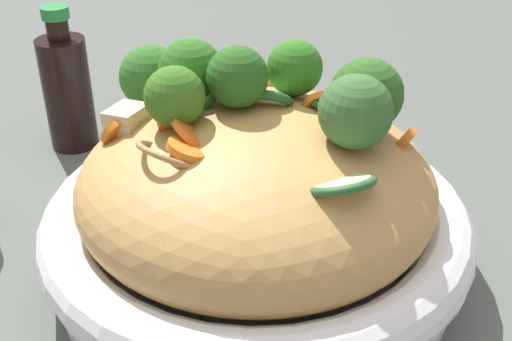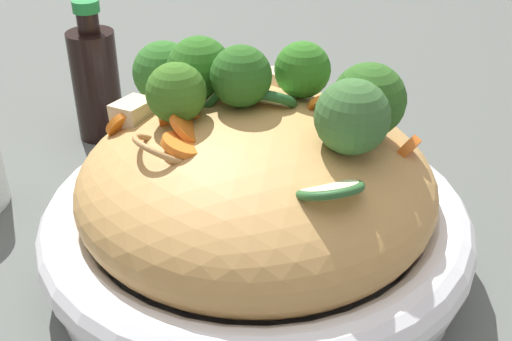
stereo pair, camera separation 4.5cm
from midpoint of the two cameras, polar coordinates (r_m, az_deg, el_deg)
name	(u,v)px [view 2 (the right image)]	position (r m, az deg, el deg)	size (l,w,h in m)	color
ground_plane	(256,264)	(0.50, 2.62, -8.25)	(3.00, 3.00, 0.00)	#515751
serving_bowl	(256,231)	(0.48, 2.70, -5.38)	(0.31, 0.31, 0.06)	white
noodle_heap	(256,183)	(0.46, 2.81, -1.17)	(0.25, 0.25, 0.11)	tan
broccoli_florets	(257,87)	(0.45, 3.03, 7.25)	(0.21, 0.17, 0.08)	#9CC276
carrot_coins	(227,129)	(0.44, 0.45, 3.61)	(0.14, 0.19, 0.04)	orange
zucchini_slices	(286,118)	(0.44, 5.58, 4.49)	(0.18, 0.13, 0.04)	beige
chicken_chunks	(217,97)	(0.50, -0.78, 6.42)	(0.04, 0.16, 0.02)	beige
soy_sauce_bottle	(96,81)	(0.67, -11.93, 7.60)	(0.05, 0.05, 0.14)	black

